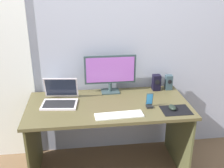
{
  "coord_description": "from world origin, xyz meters",
  "views": [
    {
      "loc": [
        -0.24,
        -2.18,
        1.82
      ],
      "look_at": [
        0.03,
        -0.02,
        0.93
      ],
      "focal_mm": 42.74,
      "sensor_mm": 36.0,
      "label": 1
    }
  ],
  "objects_px": {
    "speaker_right": "(169,82)",
    "keyboard_external": "(119,115)",
    "speaker_near_monitor": "(156,82)",
    "mouse": "(172,107)",
    "monitor": "(110,72)",
    "phone_in_dock": "(149,102)",
    "laptop": "(60,99)",
    "fishbowl": "(57,88)"
  },
  "relations": [
    {
      "from": "monitor",
      "to": "keyboard_external",
      "type": "distance_m",
      "value": 0.55
    },
    {
      "from": "fishbowl",
      "to": "monitor",
      "type": "bearing_deg",
      "value": -0.43
    },
    {
      "from": "speaker_right",
      "to": "fishbowl",
      "type": "height_order",
      "value": "speaker_right"
    },
    {
      "from": "laptop",
      "to": "phone_in_dock",
      "type": "bearing_deg",
      "value": -13.1
    },
    {
      "from": "fishbowl",
      "to": "speaker_near_monitor",
      "type": "bearing_deg",
      "value": -0.51
    },
    {
      "from": "fishbowl",
      "to": "speaker_right",
      "type": "bearing_deg",
      "value": -0.45
    },
    {
      "from": "monitor",
      "to": "speaker_near_monitor",
      "type": "relative_size",
      "value": 3.13
    },
    {
      "from": "fishbowl",
      "to": "laptop",
      "type": "bearing_deg",
      "value": -78.76
    },
    {
      "from": "speaker_right",
      "to": "keyboard_external",
      "type": "height_order",
      "value": "speaker_right"
    },
    {
      "from": "phone_in_dock",
      "to": "fishbowl",
      "type": "bearing_deg",
      "value": 155.21
    },
    {
      "from": "keyboard_external",
      "to": "speaker_right",
      "type": "bearing_deg",
      "value": 37.43
    },
    {
      "from": "speaker_near_monitor",
      "to": "mouse",
      "type": "distance_m",
      "value": 0.45
    },
    {
      "from": "phone_in_dock",
      "to": "mouse",
      "type": "bearing_deg",
      "value": -19.58
    },
    {
      "from": "speaker_right",
      "to": "fishbowl",
      "type": "distance_m",
      "value": 1.13
    },
    {
      "from": "speaker_near_monitor",
      "to": "mouse",
      "type": "relative_size",
      "value": 1.63
    },
    {
      "from": "monitor",
      "to": "laptop",
      "type": "xyz_separation_m",
      "value": [
        -0.49,
        -0.2,
        -0.17
      ]
    },
    {
      "from": "monitor",
      "to": "phone_in_dock",
      "type": "bearing_deg",
      "value": -51.32
    },
    {
      "from": "speaker_right",
      "to": "speaker_near_monitor",
      "type": "xyz_separation_m",
      "value": [
        -0.13,
        -0.0,
        0.0
      ]
    },
    {
      "from": "laptop",
      "to": "fishbowl",
      "type": "distance_m",
      "value": 0.21
    },
    {
      "from": "monitor",
      "to": "speaker_right",
      "type": "xyz_separation_m",
      "value": [
        0.6,
        -0.0,
        -0.14
      ]
    },
    {
      "from": "laptop",
      "to": "phone_in_dock",
      "type": "xyz_separation_m",
      "value": [
        0.79,
        -0.18,
        0.0
      ]
    },
    {
      "from": "phone_in_dock",
      "to": "keyboard_external",
      "type": "bearing_deg",
      "value": -157.09
    },
    {
      "from": "speaker_near_monitor",
      "to": "keyboard_external",
      "type": "height_order",
      "value": "speaker_near_monitor"
    },
    {
      "from": "monitor",
      "to": "fishbowl",
      "type": "bearing_deg",
      "value": 179.57
    },
    {
      "from": "speaker_near_monitor",
      "to": "fishbowl",
      "type": "height_order",
      "value": "speaker_near_monitor"
    },
    {
      "from": "fishbowl",
      "to": "mouse",
      "type": "xyz_separation_m",
      "value": [
        1.02,
        -0.45,
        -0.05
      ]
    },
    {
      "from": "speaker_right",
      "to": "mouse",
      "type": "relative_size",
      "value": 1.54
    },
    {
      "from": "speaker_right",
      "to": "mouse",
      "type": "xyz_separation_m",
      "value": [
        -0.11,
        -0.44,
        -0.06
      ]
    },
    {
      "from": "speaker_near_monitor",
      "to": "mouse",
      "type": "xyz_separation_m",
      "value": [
        0.02,
        -0.44,
        -0.06
      ]
    },
    {
      "from": "laptop",
      "to": "speaker_near_monitor",
      "type": "bearing_deg",
      "value": 11.25
    },
    {
      "from": "monitor",
      "to": "keyboard_external",
      "type": "xyz_separation_m",
      "value": [
        0.02,
        -0.5,
        -0.21
      ]
    },
    {
      "from": "monitor",
      "to": "laptop",
      "type": "distance_m",
      "value": 0.55
    },
    {
      "from": "fishbowl",
      "to": "mouse",
      "type": "height_order",
      "value": "fishbowl"
    },
    {
      "from": "laptop",
      "to": "keyboard_external",
      "type": "bearing_deg",
      "value": -31.37
    },
    {
      "from": "monitor",
      "to": "laptop",
      "type": "relative_size",
      "value": 1.49
    },
    {
      "from": "speaker_right",
      "to": "laptop",
      "type": "relative_size",
      "value": 0.45
    },
    {
      "from": "mouse",
      "to": "fishbowl",
      "type": "bearing_deg",
      "value": 154.39
    },
    {
      "from": "keyboard_external",
      "to": "laptop",
      "type": "bearing_deg",
      "value": 145.76
    },
    {
      "from": "laptop",
      "to": "mouse",
      "type": "bearing_deg",
      "value": -14.38
    },
    {
      "from": "speaker_near_monitor",
      "to": "fishbowl",
      "type": "bearing_deg",
      "value": 179.49
    },
    {
      "from": "fishbowl",
      "to": "phone_in_dock",
      "type": "xyz_separation_m",
      "value": [
        0.83,
        -0.38,
        -0.02
      ]
    },
    {
      "from": "speaker_near_monitor",
      "to": "speaker_right",
      "type": "bearing_deg",
      "value": 0.01
    }
  ]
}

